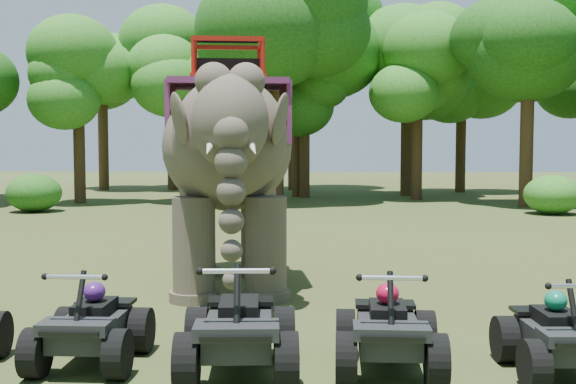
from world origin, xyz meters
The scene contains 18 objects.
ground centered at (0.00, 0.00, 0.00)m, with size 110.00×110.00×0.00m, color #47381E.
elephant centered at (-1.16, 2.67, 2.36)m, with size 2.47×5.62×4.72m, color #4D4338, non-canonical shape.
atv_1 centered at (-2.30, -2.11, 0.61)m, with size 1.21×1.65×1.23m, color black, non-canonical shape.
atv_2 centered at (-0.45, -2.41, 0.69)m, with size 1.35×1.86×1.38m, color black, non-canonical shape.
atv_3 centered at (1.32, -2.22, 0.63)m, with size 1.24×1.71×1.26m, color black, non-canonical shape.
atv_4 centered at (3.30, -2.33, 0.60)m, with size 1.18×1.62×1.20m, color black, non-canonical shape.
tree_0 centered at (0.00, 24.59, 3.35)m, with size 4.69×4.69×6.70m, color #195114, non-canonical shape.
tree_1 centered at (5.31, 23.56, 3.73)m, with size 5.23×5.23×7.47m, color #195114, non-canonical shape.
tree_2 centered at (9.33, 19.78, 4.23)m, with size 5.92×5.92×8.46m, color #195114, non-canonical shape.
tree_24 centered at (-9.98, 21.01, 3.46)m, with size 4.85×4.85×6.93m, color #195114, non-canonical shape.
tree_25 centered at (-4.94, 22.05, 3.57)m, with size 5.00×5.00×7.14m, color #195114, non-canonical shape.
tree_26 centered at (5.13, 26.06, 4.17)m, with size 5.84×5.84×8.34m, color #195114, non-canonical shape.
tree_27 centered at (-1.21, 21.77, 5.13)m, with size 7.18×7.18×10.26m, color #195114, non-canonical shape.
tree_28 centered at (-0.34, 25.18, 5.06)m, with size 7.08×7.08×10.12m, color #195114, non-canonical shape.
tree_29 centered at (-7.56, 29.93, 4.66)m, with size 6.53×6.53×9.33m, color #195114, non-canonical shape.
tree_31 centered at (8.38, 28.54, 3.97)m, with size 5.56×5.56×7.95m, color #195114, non-canonical shape.
tree_36 centered at (-11.44, 29.71, 4.43)m, with size 6.20×6.20×8.86m, color #195114, non-canonical shape.
tree_38 centered at (-0.70, 29.92, 4.96)m, with size 6.94×6.94×9.91m, color #195114, non-canonical shape.
Camera 1 is at (0.41, -10.72, 2.73)m, focal length 45.00 mm.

